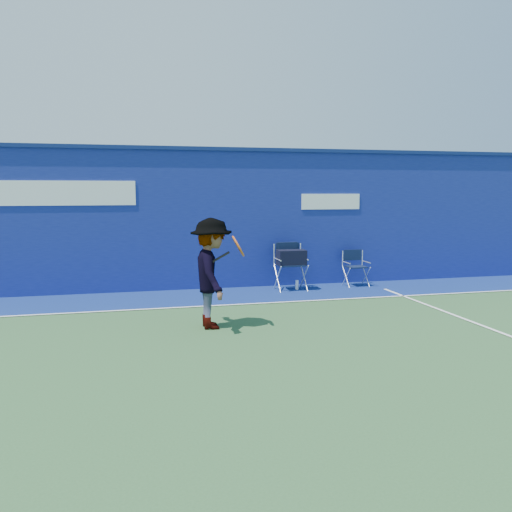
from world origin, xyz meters
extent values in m
plane|color=#2D532C|center=(0.00, 0.00, 0.00)|extent=(80.00, 80.00, 0.00)
cube|color=navy|center=(0.00, 5.20, 1.50)|extent=(24.00, 0.40, 3.00)
cube|color=navy|center=(0.00, 5.20, 3.04)|extent=(24.00, 0.50, 0.08)
cube|color=white|center=(-3.00, 4.99, 2.10)|extent=(4.50, 0.02, 0.50)
cube|color=white|center=(3.60, 4.99, 1.90)|extent=(1.40, 0.02, 0.35)
cube|color=navy|center=(0.00, 4.10, 0.00)|extent=(24.00, 1.80, 0.01)
cube|color=white|center=(0.00, 3.20, 0.01)|extent=(24.00, 0.06, 0.01)
cube|color=#0E1833|center=(2.48, 4.44, 0.55)|extent=(0.53, 0.45, 0.03)
cube|color=silver|center=(2.48, 4.70, 0.77)|extent=(0.61, 0.03, 0.44)
cube|color=#0E1833|center=(2.48, 4.70, 0.86)|extent=(0.53, 0.03, 0.31)
cube|color=black|center=(2.48, 4.40, 0.72)|extent=(0.61, 0.35, 0.33)
cube|color=#0E1833|center=(2.48, 4.70, 0.90)|extent=(0.44, 0.07, 0.24)
cube|color=#0E1833|center=(4.06, 4.54, 0.44)|extent=(0.43, 0.36, 0.03)
cube|color=silver|center=(4.06, 4.75, 0.62)|extent=(0.48, 0.02, 0.35)
cube|color=#0E1833|center=(4.06, 4.75, 0.69)|extent=(0.43, 0.02, 0.25)
cylinder|color=white|center=(2.62, 4.43, 0.11)|extent=(0.07, 0.07, 0.21)
imported|color=#EA4738|center=(0.30, 1.65, 0.87)|extent=(0.65, 1.12, 1.73)
torus|color=#CA541B|center=(0.70, 1.53, 1.30)|extent=(0.25, 0.39, 0.34)
cylinder|color=gray|center=(0.70, 1.53, 1.30)|extent=(0.19, 0.33, 0.28)
cylinder|color=black|center=(0.41, 1.50, 1.13)|extent=(0.32, 0.07, 0.20)
camera|label=1|loc=(-1.03, -6.64, 2.16)|focal=38.00mm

